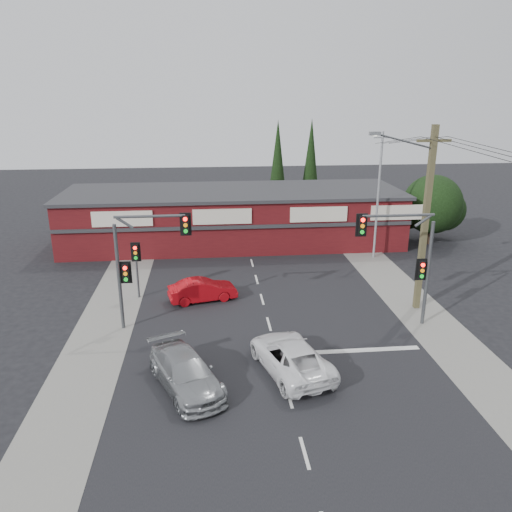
{
  "coord_description": "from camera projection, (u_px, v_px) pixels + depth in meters",
  "views": [
    {
      "loc": [
        -2.97,
        -21.76,
        11.52
      ],
      "look_at": [
        -0.55,
        3.0,
        3.34
      ],
      "focal_mm": 35.0,
      "sensor_mm": 36.0,
      "label": 1
    }
  ],
  "objects": [
    {
      "name": "verge_left",
      "position": [
        114.0,
        305.0,
        28.38
      ],
      "size": [
        3.0,
        70.0,
        0.02
      ],
      "primitive_type": "cube",
      "color": "gray",
      "rests_on": "ground"
    },
    {
      "name": "shop_building",
      "position": [
        233.0,
        216.0,
        39.74
      ],
      "size": [
        27.3,
        8.4,
        4.22
      ],
      "color": "#480E12",
      "rests_on": "ground"
    },
    {
      "name": "traffic_mast_left",
      "position": [
        139.0,
        255.0,
        24.51
      ],
      "size": [
        3.77,
        0.27,
        5.97
      ],
      "color": "#47494C",
      "rests_on": "ground"
    },
    {
      "name": "red_sedan",
      "position": [
        203.0,
        290.0,
        28.83
      ],
      "size": [
        4.12,
        2.22,
        1.29
      ],
      "primitive_type": "imported",
      "rotation": [
        0.0,
        0.0,
        1.8
      ],
      "color": "#B30B12",
      "rests_on": "ground"
    },
    {
      "name": "steel_pole",
      "position": [
        378.0,
        194.0,
        35.15
      ],
      "size": [
        1.2,
        0.16,
        9.0
      ],
      "color": "gray",
      "rests_on": "ground"
    },
    {
      "name": "conifer_far",
      "position": [
        311.0,
        158.0,
        47.96
      ],
      "size": [
        1.8,
        1.8,
        9.25
      ],
      "color": "#2D2116",
      "rests_on": "ground"
    },
    {
      "name": "power_lines",
      "position": [
        492.0,
        157.0,
        20.07
      ],
      "size": [
        2.01,
        29.0,
        1.22
      ],
      "color": "black",
      "rests_on": "ground"
    },
    {
      "name": "road_strip",
      "position": [
        262.0,
        299.0,
        29.17
      ],
      "size": [
        14.0,
        70.0,
        0.01
      ],
      "primitive_type": "cube",
      "color": "black",
      "rests_on": "ground"
    },
    {
      "name": "silver_suv",
      "position": [
        186.0,
        372.0,
        20.23
      ],
      "size": [
        3.75,
        5.28,
        1.42
      ],
      "primitive_type": "imported",
      "rotation": [
        0.0,
        0.0,
        0.4
      ],
      "color": "#96999B",
      "rests_on": "ground"
    },
    {
      "name": "utility_pole",
      "position": [
        424.0,
        214.0,
        26.35
      ],
      "size": [
        4.38,
        0.59,
        10.0
      ],
      "color": "brown",
      "rests_on": "ground"
    },
    {
      "name": "ground",
      "position": [
        273.0,
        339.0,
        24.44
      ],
      "size": [
        120.0,
        120.0,
        0.0
      ],
      "primitive_type": "plane",
      "color": "black",
      "rests_on": "ground"
    },
    {
      "name": "white_suv",
      "position": [
        291.0,
        356.0,
        21.5
      ],
      "size": [
        3.61,
        5.5,
        1.41
      ],
      "primitive_type": "imported",
      "rotation": [
        0.0,
        0.0,
        3.41
      ],
      "color": "white",
      "rests_on": "ground"
    },
    {
      "name": "stop_line",
      "position": [
        351.0,
        351.0,
        23.34
      ],
      "size": [
        6.5,
        0.35,
        0.01
      ],
      "primitive_type": "cube",
      "color": "silver",
      "rests_on": "ground"
    },
    {
      "name": "conifer_near",
      "position": [
        278.0,
        162.0,
        45.75
      ],
      "size": [
        1.8,
        1.8,
        9.25
      ],
      "color": "#2D2116",
      "rests_on": "ground"
    },
    {
      "name": "traffic_mast_right",
      "position": [
        408.0,
        252.0,
        24.79
      ],
      "size": [
        3.96,
        0.27,
        5.97
      ],
      "color": "#47494C",
      "rests_on": "ground"
    },
    {
      "name": "lane_dashes",
      "position": [
        273.0,
        339.0,
        24.49
      ],
      "size": [
        0.12,
        37.71,
        0.01
      ],
      "color": "silver",
      "rests_on": "ground"
    },
    {
      "name": "tree_cluster",
      "position": [
        432.0,
        207.0,
        39.49
      ],
      "size": [
        5.9,
        5.1,
        5.5
      ],
      "color": "#2D2116",
      "rests_on": "ground"
    },
    {
      "name": "verge_right",
      "position": [
        402.0,
        294.0,
        29.95
      ],
      "size": [
        3.0,
        70.0,
        0.02
      ],
      "primitive_type": "cube",
      "color": "gray",
      "rests_on": "ground"
    },
    {
      "name": "pedestal_signal",
      "position": [
        136.0,
        259.0,
        28.7
      ],
      "size": [
        0.55,
        0.27,
        3.38
      ],
      "color": "#47494C",
      "rests_on": "ground"
    }
  ]
}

